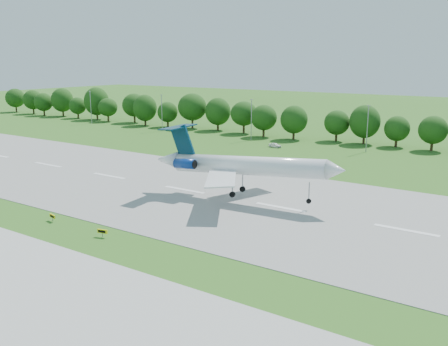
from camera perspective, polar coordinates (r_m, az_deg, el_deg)
ground at (r=75.72m, az=-16.45°, el=-5.91°), size 600.00×600.00×0.00m
runway at (r=92.74m, az=-4.52°, el=-1.94°), size 400.00×45.00×0.08m
tree_line at (r=149.00m, az=11.79°, el=5.87°), size 288.40×8.40×10.40m
light_poles at (r=140.87m, az=9.28°, el=5.64°), size 175.90×0.25×12.19m
airliner at (r=84.39m, az=1.63°, el=0.99°), size 34.71×25.09×11.44m
taxi_sign_centre at (r=79.05m, az=-19.02°, el=-4.70°), size 1.53×0.47×1.08m
taxi_sign_right at (r=70.30m, az=-13.73°, el=-6.51°), size 1.56×0.52×1.10m
service_vehicle_a at (r=159.74m, az=-5.09°, el=4.50°), size 3.42×2.09×1.06m
service_vehicle_b at (r=137.95m, az=5.84°, el=3.18°), size 3.76×1.83×1.24m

